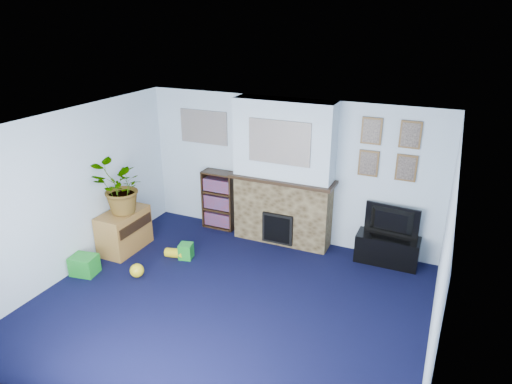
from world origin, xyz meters
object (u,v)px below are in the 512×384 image
at_px(tv_stand, 387,249).
at_px(sideboard, 124,230).
at_px(bookshelf, 219,201).
at_px(television, 390,222).

height_order(tv_stand, sideboard, sideboard).
bearing_deg(sideboard, tv_stand, 17.99).
bearing_deg(bookshelf, tv_stand, -1.48).
xyz_separation_m(tv_stand, bookshelf, (-2.96, 0.08, 0.28)).
height_order(tv_stand, television, television).
bearing_deg(sideboard, television, 18.25).
bearing_deg(tv_stand, television, 90.00).
bearing_deg(television, sideboard, 23.98).
xyz_separation_m(television, sideboard, (-3.98, -1.31, -0.33)).
bearing_deg(bookshelf, sideboard, -126.74).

